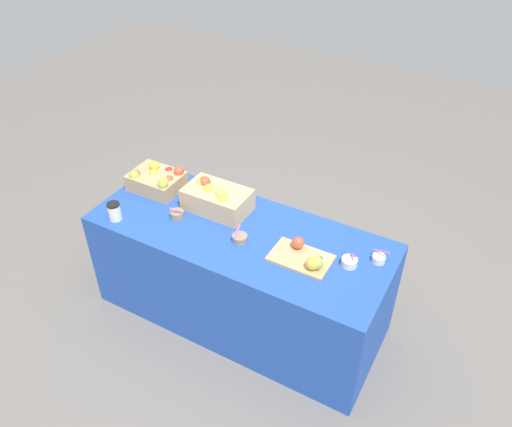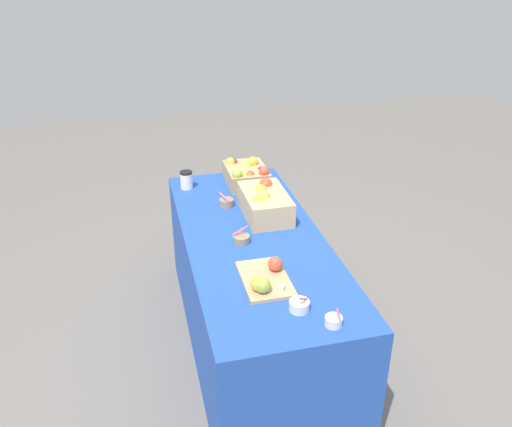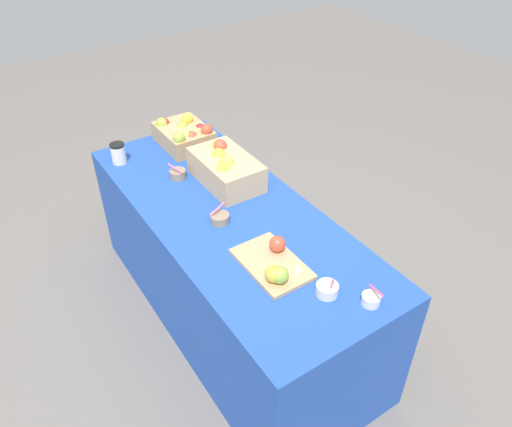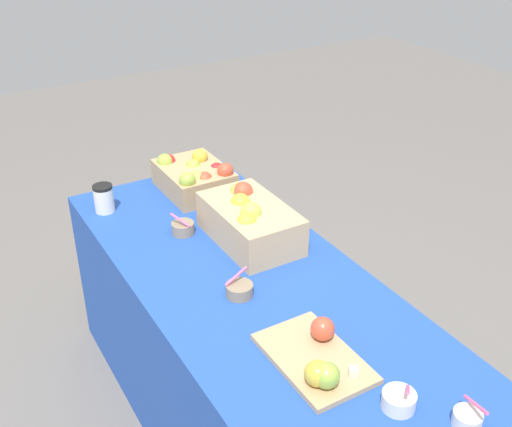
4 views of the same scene
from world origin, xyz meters
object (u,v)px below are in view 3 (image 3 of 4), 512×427
object	(u,v)px
apple_crate_middle	(225,168)
sample_bowl_near	(327,289)
cutting_board_front	(274,264)
apple_crate_left	(184,134)
sample_bowl_far	(178,174)
sample_bowl_mid	(371,299)
sample_bowl_extra	(220,218)
coffee_cup	(118,153)

from	to	relation	value
apple_crate_middle	sample_bowl_near	distance (m)	0.95
cutting_board_front	apple_crate_left	bearing A→B (deg)	171.40
cutting_board_front	sample_bowl_far	distance (m)	0.88
apple_crate_middle	sample_bowl_far	world-z (taller)	apple_crate_middle
cutting_board_front	apple_crate_middle	bearing A→B (deg)	165.66
apple_crate_left	sample_bowl_mid	bearing A→B (deg)	0.91
cutting_board_front	sample_bowl_extra	xyz separation A→B (m)	(-0.41, -0.03, -0.01)
apple_crate_left	sample_bowl_near	size ratio (longest dim) A/B	3.70
coffee_cup	sample_bowl_far	bearing A→B (deg)	31.81
apple_crate_left	coffee_cup	distance (m)	0.41
sample_bowl_mid	coffee_cup	bearing A→B (deg)	-164.83
apple_crate_middle	cutting_board_front	bearing A→B (deg)	-14.34
apple_crate_left	sample_bowl_extra	distance (m)	0.81
sample_bowl_near	sample_bowl_far	size ratio (longest dim) A/B	1.02
apple_crate_left	coffee_cup	xyz separation A→B (m)	(-0.02, -0.40, -0.01)
sample_bowl_far	sample_bowl_extra	bearing A→B (deg)	-0.89
sample_bowl_far	coffee_cup	bearing A→B (deg)	-148.19
coffee_cup	apple_crate_middle	bearing A→B (deg)	38.73
sample_bowl_extra	sample_bowl_far	bearing A→B (deg)	179.11
cutting_board_front	sample_bowl_mid	bearing A→B (deg)	28.93
sample_bowl_near	coffee_cup	distance (m)	1.48
apple_crate_middle	sample_bowl_mid	xyz separation A→B (m)	(1.08, 0.02, -0.06)
apple_crate_middle	apple_crate_left	bearing A→B (deg)	-179.93
apple_crate_left	cutting_board_front	world-z (taller)	apple_crate_left
apple_crate_left	sample_bowl_far	size ratio (longest dim) A/B	3.76
apple_crate_middle	sample_bowl_near	bearing A→B (deg)	-5.23
sample_bowl_mid	sample_bowl_extra	distance (m)	0.82
apple_crate_middle	coffee_cup	bearing A→B (deg)	-141.27
cutting_board_front	coffee_cup	bearing A→B (deg)	-169.52
sample_bowl_near	sample_bowl_extra	world-z (taller)	sample_bowl_near
sample_bowl_extra	cutting_board_front	bearing A→B (deg)	3.67
sample_bowl_extra	coffee_cup	size ratio (longest dim) A/B	0.78
apple_crate_left	sample_bowl_far	world-z (taller)	apple_crate_left
sample_bowl_far	sample_bowl_extra	distance (m)	0.47
sample_bowl_far	cutting_board_front	bearing A→B (deg)	1.26
apple_crate_middle	sample_bowl_extra	xyz separation A→B (m)	(0.29, -0.21, -0.06)
sample_bowl_far	sample_bowl_extra	size ratio (longest dim) A/B	0.99
apple_crate_left	apple_crate_middle	world-z (taller)	apple_crate_middle
sample_bowl_far	sample_bowl_near	bearing A→B (deg)	5.83
sample_bowl_far	sample_bowl_mid	bearing A→B (deg)	10.15
sample_bowl_near	sample_bowl_extra	bearing A→B (deg)	-169.43
sample_bowl_mid	sample_bowl_far	bearing A→B (deg)	-169.85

